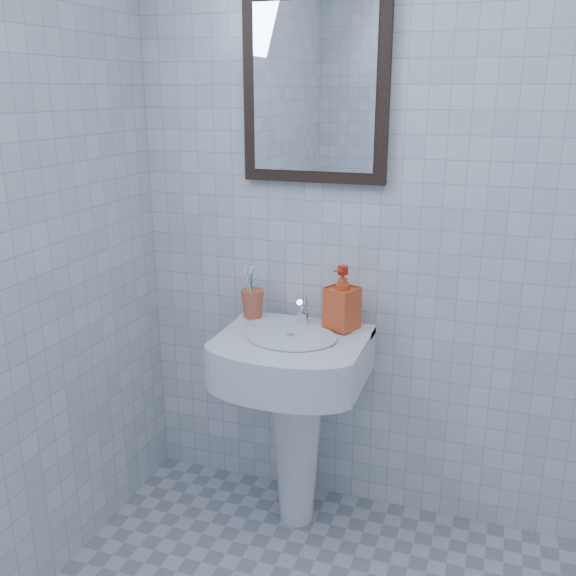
% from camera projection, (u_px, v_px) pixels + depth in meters
% --- Properties ---
extents(wall_back, '(2.20, 0.02, 2.50)m').
position_uv_depth(wall_back, '(444.00, 184.00, 2.10)').
color(wall_back, silver).
rests_on(wall_back, ground).
extents(washbasin, '(0.50, 0.36, 0.76)m').
position_uv_depth(washbasin, '(295.00, 397.00, 2.25)').
color(washbasin, white).
rests_on(washbasin, ground).
extents(faucet, '(0.04, 0.09, 0.10)m').
position_uv_depth(faucet, '(303.00, 313.00, 2.25)').
color(faucet, silver).
rests_on(faucet, washbasin).
extents(toothbrush_cup, '(0.11, 0.11, 0.10)m').
position_uv_depth(toothbrush_cup, '(253.00, 303.00, 2.32)').
color(toothbrush_cup, '#BD5637').
rests_on(toothbrush_cup, washbasin).
extents(soap_dispenser, '(0.13, 0.13, 0.22)m').
position_uv_depth(soap_dispenser, '(342.00, 298.00, 2.19)').
color(soap_dispenser, '#D84415').
rests_on(soap_dispenser, washbasin).
extents(wall_mirror, '(0.50, 0.04, 0.62)m').
position_uv_depth(wall_mirror, '(315.00, 88.00, 2.13)').
color(wall_mirror, black).
rests_on(wall_mirror, wall_back).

